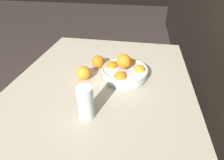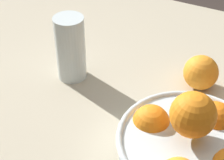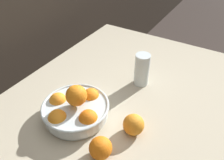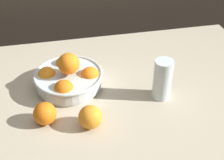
{
  "view_description": "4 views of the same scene",
  "coord_description": "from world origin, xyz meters",
  "px_view_note": "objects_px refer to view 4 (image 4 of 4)",
  "views": [
    {
      "loc": [
        0.72,
        0.2,
        1.36
      ],
      "look_at": [
        -0.01,
        0.07,
        0.85
      ],
      "focal_mm": 28.0,
      "sensor_mm": 36.0,
      "label": 1
    },
    {
      "loc": [
        -0.23,
        0.59,
        1.33
      ],
      "look_at": [
        0.06,
        0.04,
        0.84
      ],
      "focal_mm": 60.0,
      "sensor_mm": 36.0,
      "label": 2
    },
    {
      "loc": [
        -0.59,
        -0.32,
        1.44
      ],
      "look_at": [
        0.06,
        0.08,
        0.85
      ],
      "focal_mm": 35.0,
      "sensor_mm": 36.0,
      "label": 3
    },
    {
      "loc": [
        -0.18,
        -0.87,
        1.53
      ],
      "look_at": [
        0.01,
        0.03,
        0.86
      ],
      "focal_mm": 50.0,
      "sensor_mm": 36.0,
      "label": 4
    }
  ],
  "objects_px": {
    "fruit_bowl": "(68,78)",
    "juice_glass": "(162,81)",
    "orange_loose_front": "(45,114)",
    "orange_loose_near_bowl": "(90,117)"
  },
  "relations": [
    {
      "from": "fruit_bowl",
      "to": "juice_glass",
      "type": "height_order",
      "value": "juice_glass"
    },
    {
      "from": "juice_glass",
      "to": "orange_loose_front",
      "type": "relative_size",
      "value": 2.0
    },
    {
      "from": "orange_loose_front",
      "to": "juice_glass",
      "type": "bearing_deg",
      "value": 6.96
    },
    {
      "from": "fruit_bowl",
      "to": "juice_glass",
      "type": "xyz_separation_m",
      "value": [
        0.33,
        -0.13,
        0.02
      ]
    },
    {
      "from": "fruit_bowl",
      "to": "orange_loose_front",
      "type": "height_order",
      "value": "fruit_bowl"
    },
    {
      "from": "juice_glass",
      "to": "orange_loose_front",
      "type": "distance_m",
      "value": 0.44
    },
    {
      "from": "fruit_bowl",
      "to": "orange_loose_near_bowl",
      "type": "relative_size",
      "value": 3.32
    },
    {
      "from": "juice_glass",
      "to": "orange_loose_near_bowl",
      "type": "xyz_separation_m",
      "value": [
        -0.28,
        -0.1,
        -0.03
      ]
    },
    {
      "from": "juice_glass",
      "to": "orange_loose_front",
      "type": "xyz_separation_m",
      "value": [
        -0.43,
        -0.05,
        -0.03
      ]
    },
    {
      "from": "orange_loose_front",
      "to": "orange_loose_near_bowl",
      "type": "bearing_deg",
      "value": -18.58
    }
  ]
}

